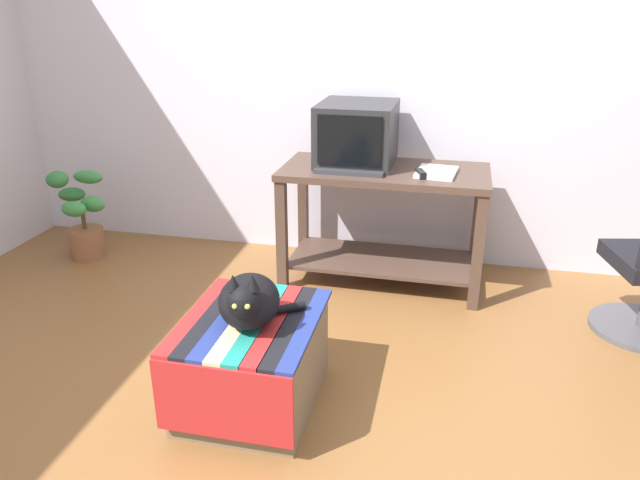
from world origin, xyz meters
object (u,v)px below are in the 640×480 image
Objects in this scene: keyboard at (350,171)px; potted_plant at (82,219)px; cat at (249,301)px; stapler at (421,174)px; desk at (383,207)px; book at (436,172)px; tv_monitor at (357,134)px; ottoman_with_blanket at (252,361)px.

potted_plant is (-1.84, 0.04, -0.47)m from keyboard.
stapler is (0.59, 1.27, 0.22)m from cat.
stapler is at bearing -0.02° from keyboard.
desk is 0.39m from book.
tv_monitor reaches higher than stapler.
stapler is at bearing -30.78° from desk.
stapler is at bearing 63.56° from ottoman_with_blanket.
potted_plant reaches higher than ottoman_with_blanket.
desk is at bearing 2.39° from potted_plant.
tv_monitor is 0.28m from keyboard.
desk is 0.36m from stapler.
ottoman_with_blanket is 1.47m from stapler.
ottoman_with_blanket is at bearing -105.49° from desk.
keyboard is (-0.19, -0.13, 0.25)m from desk.
ottoman_with_blanket is at bearing -37.80° from potted_plant.
ottoman_with_blanket is at bearing -135.81° from stapler.
keyboard reaches higher than desk.
keyboard is at bearing -163.79° from book.
book is 0.39× the size of ottoman_with_blanket.
desk is 11.14× the size of stapler.
tv_monitor reaches higher than cat.
potted_plant is (-2.03, -0.08, -0.22)m from desk.
potted_plant is at bearing -172.50° from book.
potted_plant is at bearing -174.04° from tv_monitor.
desk is 4.48× the size of book.
desk is 1.75× the size of ottoman_with_blanket.
tv_monitor is at bearing 73.11° from cat.
tv_monitor is 0.49m from stapler.
book is at bearing 53.73° from cat.
ottoman_with_blanket is at bearing -97.43° from tv_monitor.
desk is 0.34m from keyboard.
desk is 2.04m from potted_plant.
desk is at bearing 65.33° from cat.
tv_monitor is at bearing 5.46° from potted_plant.
tv_monitor is 1.96m from potted_plant.
cat reaches higher than ottoman_with_blanket.
cat is at bearing -109.81° from book.
stapler reaches higher than potted_plant.
cat is at bearing -96.50° from tv_monitor.
cat is (0.02, -0.05, 0.32)m from ottoman_with_blanket.
ottoman_with_blanket is 1.11× the size of potted_plant.
desk is 1.94× the size of potted_plant.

